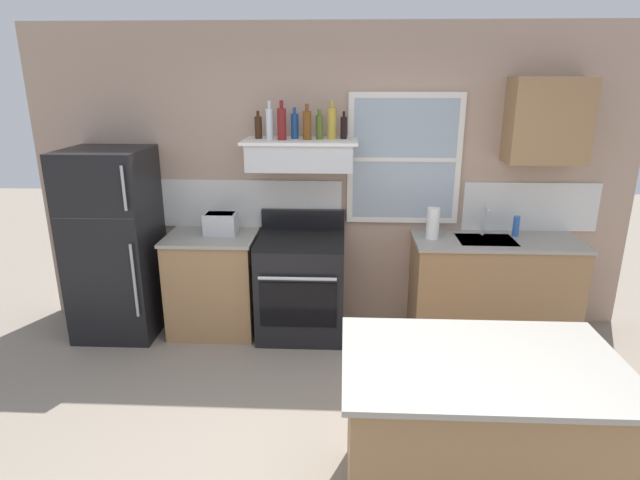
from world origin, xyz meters
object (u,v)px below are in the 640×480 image
at_px(bottle_champagne_gold_foil, 332,123).
at_px(paper_towel_roll, 433,223).
at_px(stove_range, 301,285).
at_px(bottle_clear_tall, 270,123).
at_px(toaster, 221,223).
at_px(bottle_balsamic_dark, 344,127).
at_px(refrigerator, 115,244).
at_px(bottle_blue_liqueur, 295,126).
at_px(bottle_amber_wine, 307,125).
at_px(dish_soap_bottle, 516,226).
at_px(bottle_brown_stout, 258,127).
at_px(kitchen_island, 475,437).
at_px(bottle_red_label_wine, 282,123).
at_px(bottle_olive_oil_square, 319,127).

bearing_deg(bottle_champagne_gold_foil, paper_towel_roll, -6.82).
distance_m(stove_range, bottle_clear_tall, 1.44).
distance_m(toaster, bottle_balsamic_dark, 1.36).
bearing_deg(refrigerator, toaster, 6.33).
xyz_separation_m(bottle_blue_liqueur, paper_towel_roll, (1.19, -0.12, -0.81)).
bearing_deg(bottle_blue_liqueur, refrigerator, -173.66).
relative_size(bottle_amber_wine, dish_soap_bottle, 1.61).
relative_size(refrigerator, toaster, 5.63).
xyz_separation_m(bottle_brown_stout, bottle_amber_wine, (0.42, -0.07, 0.03)).
distance_m(refrigerator, bottle_amber_wine, 2.00).
relative_size(dish_soap_bottle, kitchen_island, 0.13).
bearing_deg(bottle_balsamic_dark, bottle_amber_wine, -165.30).
bearing_deg(dish_soap_bottle, bottle_red_label_wine, -177.52).
bearing_deg(toaster, bottle_olive_oil_square, 3.11).
relative_size(bottle_clear_tall, bottle_champagne_gold_foil, 0.99).
relative_size(toaster, kitchen_island, 0.21).
relative_size(refrigerator, bottle_red_label_wine, 5.22).
bearing_deg(toaster, paper_towel_roll, -1.34).
distance_m(bottle_brown_stout, kitchen_island, 2.93).
bearing_deg(bottle_balsamic_dark, stove_range, -156.81).
relative_size(bottle_balsamic_dark, kitchen_island, 0.16).
height_order(bottle_brown_stout, bottle_clear_tall, bottle_clear_tall).
bearing_deg(bottle_red_label_wine, refrigerator, -177.24).
height_order(bottle_blue_liqueur, kitchen_island, bottle_blue_liqueur).
relative_size(toaster, dish_soap_bottle, 1.65).
xyz_separation_m(stove_range, bottle_clear_tall, (-0.26, 0.10, 1.41)).
xyz_separation_m(bottle_olive_oil_square, paper_towel_roll, (0.98, -0.09, -0.80)).
bearing_deg(bottle_amber_wine, bottle_brown_stout, 170.73).
bearing_deg(bottle_blue_liqueur, bottle_amber_wine, -35.77).
xyz_separation_m(bottle_blue_liqueur, bottle_amber_wine, (0.11, -0.08, 0.01)).
distance_m(bottle_champagne_gold_foil, kitchen_island, 2.70).
bearing_deg(bottle_olive_oil_square, bottle_balsamic_dark, 7.52).
height_order(bottle_olive_oil_square, bottle_champagne_gold_foil, bottle_champagne_gold_foil).
relative_size(bottle_red_label_wine, kitchen_island, 0.23).
bearing_deg(toaster, bottle_brown_stout, 10.08).
distance_m(stove_range, bottle_blue_liqueur, 1.40).
height_order(stove_range, bottle_brown_stout, bottle_brown_stout).
height_order(bottle_brown_stout, bottle_amber_wine, bottle_amber_wine).
relative_size(bottle_clear_tall, kitchen_island, 0.22).
bearing_deg(dish_soap_bottle, bottle_blue_liqueur, 179.48).
xyz_separation_m(bottle_olive_oil_square, dish_soap_bottle, (1.72, 0.01, -0.85)).
bearing_deg(toaster, bottle_champagne_gold_foil, 3.62).
distance_m(toaster, bottle_amber_wine, 1.16).
height_order(toaster, bottle_blue_liqueur, bottle_blue_liqueur).
height_order(stove_range, dish_soap_bottle, same).
bearing_deg(bottle_clear_tall, refrigerator, -175.16).
height_order(bottle_amber_wine, bottle_champagne_gold_foil, bottle_champagne_gold_foil).
height_order(bottle_clear_tall, bottle_champagne_gold_foil, bottle_champagne_gold_foil).
xyz_separation_m(bottle_clear_tall, bottle_blue_liqueur, (0.20, 0.06, -0.02)).
bearing_deg(bottle_amber_wine, dish_soap_bottle, 1.95).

